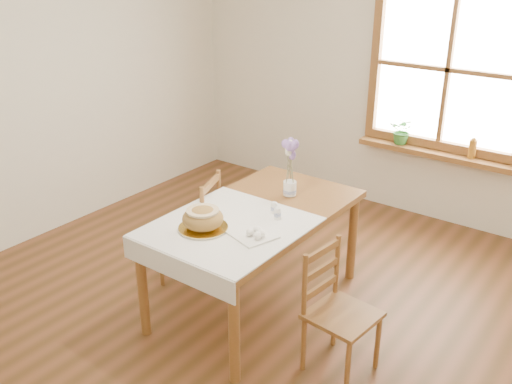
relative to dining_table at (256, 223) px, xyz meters
The scene contains 18 objects.
ground 0.73m from the dining_table, 90.00° to the right, with size 5.00×5.00×0.00m, color brown.
room_walls 1.08m from the dining_table, 90.00° to the right, with size 4.60×5.10×2.65m.
window 2.36m from the dining_table, 77.02° to the left, with size 1.46×0.08×1.46m.
window_sill 2.16m from the dining_table, 76.61° to the left, with size 1.46×0.20×0.05m.
dining_table is the anchor object (origin of this frame).
table_linen 0.32m from the dining_table, 90.00° to the right, with size 0.91×0.99×0.01m, color white.
chair_left 0.67m from the dining_table, behind, with size 0.41×0.43×0.88m, color brown, non-canonical shape.
chair_right 0.92m from the dining_table, 17.08° to the right, with size 0.38×0.40×0.82m, color brown, non-canonical shape.
bread_plate 0.46m from the dining_table, 103.59° to the right, with size 0.31×0.31×0.02m, color white.
bread_loaf 0.48m from the dining_table, 103.59° to the right, with size 0.27×0.27×0.15m, color #AB7F3C.
egg_napkin 0.38m from the dining_table, 57.66° to the right, with size 0.29×0.24×0.01m, color white.
eggs 0.39m from the dining_table, 57.66° to the right, with size 0.22×0.20×0.05m, color white, non-canonical shape.
salt_shaker 0.19m from the dining_table, 19.02° to the left, with size 0.05×0.05×0.09m, color white.
pepper_shaker 0.24m from the dining_table, ahead, with size 0.05×0.05×0.09m, color white.
flower_vase 0.39m from the dining_table, 84.47° to the left, with size 0.10×0.10×0.11m, color white.
lavender_bouquet 0.51m from the dining_table, 84.47° to the left, with size 0.17×0.17×0.32m, color #7B5BA1, non-canonical shape.
potted_plant 2.11m from the dining_table, 85.48° to the left, with size 0.23×0.26×0.20m, color #357A31.
amber_bottle 2.26m from the dining_table, 68.54° to the left, with size 0.07×0.07×0.19m, color #AD6E20.
Camera 1 is at (2.14, -2.57, 2.45)m, focal length 40.00 mm.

